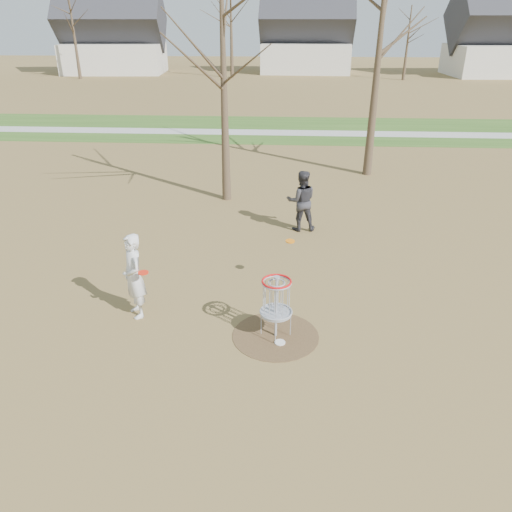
{
  "coord_description": "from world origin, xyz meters",
  "views": [
    {
      "loc": [
        0.13,
        -8.59,
        5.97
      ],
      "look_at": [
        -0.5,
        1.5,
        1.1
      ],
      "focal_mm": 35.0,
      "sensor_mm": 36.0,
      "label": 1
    }
  ],
  "objects": [
    {
      "name": "dirt_circle",
      "position": [
        0.0,
        0.0,
        0.01
      ],
      "size": [
        1.8,
        1.8,
        0.01
      ],
      "primitive_type": "cylinder",
      "color": "#47331E",
      "rests_on": "ground"
    },
    {
      "name": "player_standing",
      "position": [
        -3.07,
        0.64,
        0.95
      ],
      "size": [
        0.76,
        0.83,
        1.91
      ],
      "primitive_type": "imported",
      "rotation": [
        0.0,
        0.0,
        -0.99
      ],
      "color": "silver",
      "rests_on": "ground"
    },
    {
      "name": "footpath",
      "position": [
        0.0,
        20.0,
        0.01
      ],
      "size": [
        160.0,
        1.5,
        0.01
      ],
      "primitive_type": "cube",
      "color": "#9E9E99",
      "rests_on": "green_band"
    },
    {
      "name": "discs_in_play",
      "position": [
        -1.17,
        1.29,
        1.2
      ],
      "size": [
        3.24,
        2.03,
        0.04
      ],
      "color": "orange",
      "rests_on": "ground"
    },
    {
      "name": "disc_golf_basket",
      "position": [
        0.0,
        0.0,
        0.91
      ],
      "size": [
        0.64,
        0.64,
        1.35
      ],
      "color": "#9EA3AD",
      "rests_on": "ground"
    },
    {
      "name": "houses_row",
      "position": [
        4.32,
        52.56,
        3.52
      ],
      "size": [
        56.51,
        10.01,
        7.26
      ],
      "color": "silver",
      "rests_on": "ground"
    },
    {
      "name": "disc_grounded",
      "position": [
        0.09,
        -0.26,
        0.02
      ],
      "size": [
        0.22,
        0.22,
        0.02
      ],
      "primitive_type": "cylinder",
      "color": "white",
      "rests_on": "dirt_circle"
    },
    {
      "name": "ground",
      "position": [
        0.0,
        0.0,
        0.0
      ],
      "size": [
        160.0,
        160.0,
        0.0
      ],
      "primitive_type": "plane",
      "color": "brown",
      "rests_on": "ground"
    },
    {
      "name": "player_throwing",
      "position": [
        0.61,
        5.78,
        0.94
      ],
      "size": [
        0.98,
        0.81,
        1.87
      ],
      "primitive_type": "imported",
      "rotation": [
        0.0,
        0.0,
        3.26
      ],
      "color": "#2F2E33",
      "rests_on": "ground"
    },
    {
      "name": "green_band",
      "position": [
        0.0,
        21.0,
        0.01
      ],
      "size": [
        160.0,
        8.0,
        0.01
      ],
      "primitive_type": "cube",
      "color": "#2D5119",
      "rests_on": "ground"
    },
    {
      "name": "bare_trees",
      "position": [
        1.78,
        35.79,
        5.35
      ],
      "size": [
        52.62,
        44.98,
        9.0
      ],
      "color": "#382B1E",
      "rests_on": "ground"
    }
  ]
}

